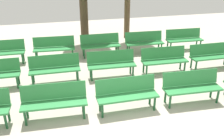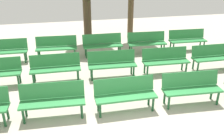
{
  "view_description": "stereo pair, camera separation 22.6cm",
  "coord_description": "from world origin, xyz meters",
  "px_view_note": "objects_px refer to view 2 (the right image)",
  "views": [
    {
      "loc": [
        -1.67,
        -3.74,
        3.68
      ],
      "look_at": [
        0.0,
        2.93,
        0.55
      ],
      "focal_mm": 39.42,
      "sensor_mm": 36.0,
      "label": 1
    },
    {
      "loc": [
        -1.45,
        -3.79,
        3.68
      ],
      "look_at": [
        0.0,
        2.93,
        0.55
      ],
      "focal_mm": 39.42,
      "sensor_mm": 36.0,
      "label": 2
    }
  ],
  "objects_px": {
    "bench_r0_c1": "(52,98)",
    "bench_r0_c2": "(125,93)",
    "bench_r2_c1": "(56,46)",
    "bench_r2_c0": "(6,49)",
    "bench_r1_c4": "(214,55)",
    "bench_r0_c3": "(191,86)",
    "bench_r1_c3": "(165,59)",
    "bench_r1_c2": "(112,62)",
    "bench_r1_c1": "(55,66)",
    "bench_r2_c4": "(187,39)",
    "bench_r2_c2": "(102,43)",
    "bench_r2_c3": "(147,41)"
  },
  "relations": [
    {
      "from": "bench_r1_c3",
      "to": "bench_r1_c4",
      "type": "distance_m",
      "value": 1.83
    },
    {
      "from": "bench_r1_c3",
      "to": "bench_r2_c3",
      "type": "relative_size",
      "value": 1.0
    },
    {
      "from": "bench_r0_c3",
      "to": "bench_r2_c2",
      "type": "xyz_separation_m",
      "value": [
        -1.71,
        4.15,
        0.0
      ]
    },
    {
      "from": "bench_r0_c2",
      "to": "bench_r2_c0",
      "type": "bearing_deg",
      "value": 131.02
    },
    {
      "from": "bench_r0_c2",
      "to": "bench_r1_c3",
      "type": "xyz_separation_m",
      "value": [
        1.97,
        1.97,
        0.0
      ]
    },
    {
      "from": "bench_r0_c1",
      "to": "bench_r2_c4",
      "type": "xyz_separation_m",
      "value": [
        5.7,
        3.89,
        0.0
      ]
    },
    {
      "from": "bench_r0_c3",
      "to": "bench_r0_c2",
      "type": "bearing_deg",
      "value": -178.54
    },
    {
      "from": "bench_r0_c1",
      "to": "bench_r2_c2",
      "type": "xyz_separation_m",
      "value": [
        1.98,
        4.0,
        0.0
      ]
    },
    {
      "from": "bench_r2_c4",
      "to": "bench_r0_c3",
      "type": "bearing_deg",
      "value": -114.09
    },
    {
      "from": "bench_r2_c4",
      "to": "bench_r2_c2",
      "type": "bearing_deg",
      "value": -179.33
    },
    {
      "from": "bench_r2_c1",
      "to": "bench_r2_c3",
      "type": "distance_m",
      "value": 3.71
    },
    {
      "from": "bench_r2_c1",
      "to": "bench_r0_c1",
      "type": "bearing_deg",
      "value": -88.33
    },
    {
      "from": "bench_r1_c4",
      "to": "bench_r2_c4",
      "type": "xyz_separation_m",
      "value": [
        0.06,
        2.07,
        0.0
      ]
    },
    {
      "from": "bench_r1_c4",
      "to": "bench_r2_c1",
      "type": "height_order",
      "value": "same"
    },
    {
      "from": "bench_r0_c3",
      "to": "bench_r2_c3",
      "type": "relative_size",
      "value": 1.0
    },
    {
      "from": "bench_r0_c3",
      "to": "bench_r1_c3",
      "type": "xyz_separation_m",
      "value": [
        0.12,
        2.02,
        0.0
      ]
    },
    {
      "from": "bench_r0_c3",
      "to": "bench_r1_c2",
      "type": "distance_m",
      "value": 2.74
    },
    {
      "from": "bench_r1_c3",
      "to": "bench_r2_c2",
      "type": "xyz_separation_m",
      "value": [
        -1.83,
        2.14,
        0.0
      ]
    },
    {
      "from": "bench_r1_c1",
      "to": "bench_r1_c4",
      "type": "bearing_deg",
      "value": -1.22
    },
    {
      "from": "bench_r1_c3",
      "to": "bench_r2_c0",
      "type": "bearing_deg",
      "value": 160.58
    },
    {
      "from": "bench_r0_c3",
      "to": "bench_r2_c4",
      "type": "relative_size",
      "value": 1.0
    },
    {
      "from": "bench_r0_c1",
      "to": "bench_r0_c2",
      "type": "distance_m",
      "value": 1.84
    },
    {
      "from": "bench_r2_c0",
      "to": "bench_r1_c4",
      "type": "bearing_deg",
      "value": -15.25
    },
    {
      "from": "bench_r2_c0",
      "to": "bench_r2_c2",
      "type": "distance_m",
      "value": 3.75
    },
    {
      "from": "bench_r0_c1",
      "to": "bench_r0_c3",
      "type": "xyz_separation_m",
      "value": [
        3.69,
        -0.15,
        0.0
      ]
    },
    {
      "from": "bench_r0_c3",
      "to": "bench_r0_c1",
      "type": "bearing_deg",
      "value": -179.44
    },
    {
      "from": "bench_r0_c3",
      "to": "bench_r1_c3",
      "type": "relative_size",
      "value": 1.0
    },
    {
      "from": "bench_r2_c0",
      "to": "bench_r2_c4",
      "type": "distance_m",
      "value": 7.47
    },
    {
      "from": "bench_r2_c4",
      "to": "bench_r0_c2",
      "type": "bearing_deg",
      "value": -131.67
    },
    {
      "from": "bench_r1_c2",
      "to": "bench_r1_c4",
      "type": "xyz_separation_m",
      "value": [
        3.7,
        -0.14,
        0.0
      ]
    },
    {
      "from": "bench_r2_c3",
      "to": "bench_r2_c0",
      "type": "bearing_deg",
      "value": -178.57
    },
    {
      "from": "bench_r2_c1",
      "to": "bench_r2_c2",
      "type": "bearing_deg",
      "value": 1.05
    },
    {
      "from": "bench_r1_c2",
      "to": "bench_r1_c1",
      "type": "bearing_deg",
      "value": -179.72
    },
    {
      "from": "bench_r2_c0",
      "to": "bench_r1_c2",
      "type": "bearing_deg",
      "value": -28.05
    },
    {
      "from": "bench_r1_c2",
      "to": "bench_r2_c4",
      "type": "xyz_separation_m",
      "value": [
        3.76,
        1.94,
        0.0
      ]
    },
    {
      "from": "bench_r0_c2",
      "to": "bench_r0_c3",
      "type": "bearing_deg",
      "value": -1.32
    },
    {
      "from": "bench_r2_c3",
      "to": "bench_r0_c2",
      "type": "bearing_deg",
      "value": -113.46
    },
    {
      "from": "bench_r2_c2",
      "to": "bench_r1_c3",
      "type": "bearing_deg",
      "value": -48.48
    },
    {
      "from": "bench_r1_c3",
      "to": "bench_r2_c2",
      "type": "relative_size",
      "value": 1.01
    },
    {
      "from": "bench_r2_c0",
      "to": "bench_r0_c1",
      "type": "bearing_deg",
      "value": -64.85
    },
    {
      "from": "bench_r2_c1",
      "to": "bench_r1_c4",
      "type": "bearing_deg",
      "value": -18.79
    },
    {
      "from": "bench_r1_c1",
      "to": "bench_r2_c4",
      "type": "xyz_separation_m",
      "value": [
        5.62,
        1.86,
        0.0
      ]
    },
    {
      "from": "bench_r2_c2",
      "to": "bench_r1_c1",
      "type": "bearing_deg",
      "value": -132.96
    },
    {
      "from": "bench_r2_c2",
      "to": "bench_r2_c4",
      "type": "height_order",
      "value": "same"
    },
    {
      "from": "bench_r2_c4",
      "to": "bench_r1_c2",
      "type": "bearing_deg",
      "value": -150.45
    },
    {
      "from": "bench_r0_c1",
      "to": "bench_r2_c4",
      "type": "height_order",
      "value": "same"
    },
    {
      "from": "bench_r0_c2",
      "to": "bench_r1_c4",
      "type": "height_order",
      "value": "same"
    },
    {
      "from": "bench_r1_c4",
      "to": "bench_r2_c0",
      "type": "relative_size",
      "value": 0.99
    },
    {
      "from": "bench_r1_c1",
      "to": "bench_r2_c0",
      "type": "height_order",
      "value": "same"
    },
    {
      "from": "bench_r1_c3",
      "to": "bench_r1_c4",
      "type": "relative_size",
      "value": 1.01
    }
  ]
}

